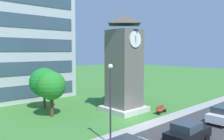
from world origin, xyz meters
TOP-DOWN VIEW (x-y plane):
  - ground_plane at (0.00, 0.00)m, footprint 160.00×160.00m
  - street_asphalt at (0.00, -6.10)m, footprint 120.00×7.20m
  - kerb_strip at (0.00, -1.70)m, footprint 120.00×1.60m
  - clock_tower at (2.04, 3.47)m, footprint 4.43×4.43m
  - park_bench at (4.42, -0.12)m, footprint 1.85×0.71m
  - street_lamp at (-5.84, -2.72)m, footprint 0.36×0.36m
  - tree_by_building at (-5.35, 7.29)m, footprint 3.13×3.13m
  - tree_near_tower at (5.76, 6.75)m, footprint 4.20×4.20m
  - tree_streetside at (-4.27, 11.13)m, footprint 3.56×3.56m
  - parked_car_black at (-1.36, -6.63)m, footprint 4.16×2.07m
  - parked_car_white at (6.05, -6.43)m, footprint 4.37×2.01m

SIDE VIEW (x-z plane):
  - ground_plane at x=0.00m, z-range 0.00..0.00m
  - kerb_strip at x=0.00m, z-range 0.00..0.01m
  - street_asphalt at x=0.00m, z-range 0.00..0.01m
  - park_bench at x=4.42m, z-range 0.02..0.90m
  - parked_car_black at x=-1.36m, z-range 0.01..1.70m
  - parked_car_white at x=6.05m, z-range 0.02..1.71m
  - tree_streetside at x=-4.27m, z-range 0.76..5.86m
  - tree_by_building at x=-5.35m, z-range 0.89..5.86m
  - street_lamp at x=-5.84m, z-range 0.72..6.89m
  - tree_near_tower at x=5.76m, z-range 0.97..7.13m
  - clock_tower at x=2.04m, z-range -0.57..10.86m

